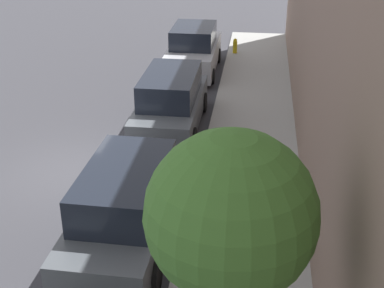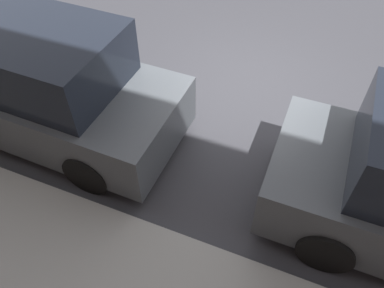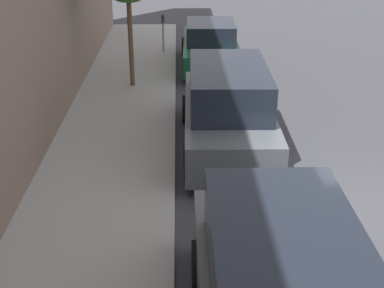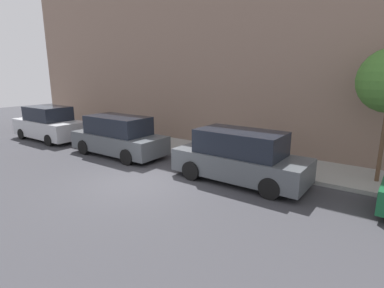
% 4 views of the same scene
% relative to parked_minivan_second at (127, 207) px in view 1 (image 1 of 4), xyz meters
% --- Properties ---
extents(ground_plane, '(60.00, 60.00, 0.00)m').
position_rel_parked_minivan_second_xyz_m(ground_plane, '(-2.31, 2.99, -0.92)').
color(ground_plane, '#38383D').
extents(sidewalk, '(2.82, 32.00, 0.15)m').
position_rel_parked_minivan_second_xyz_m(sidewalk, '(2.60, 2.99, -0.84)').
color(sidewalk, '#9E9E99').
rests_on(sidewalk, ground_plane).
extents(parked_minivan_second, '(2.02, 4.94, 1.90)m').
position_rel_parked_minivan_second_xyz_m(parked_minivan_second, '(0.00, 0.00, 0.00)').
color(parked_minivan_second, '#4C5156').
rests_on(parked_minivan_second, ground_plane).
extents(parked_minivan_third, '(2.02, 4.90, 1.90)m').
position_rel_parked_minivan_second_xyz_m(parked_minivan_third, '(-0.08, 6.39, 0.00)').
color(parked_minivan_third, '#4C5156').
rests_on(parked_minivan_third, ground_plane).
extents(parked_suv_fourth, '(2.08, 4.80, 1.98)m').
position_rel_parked_minivan_second_xyz_m(parked_suv_fourth, '(-0.10, 12.43, 0.01)').
color(parked_suv_fourth, '#B7BABF').
rests_on(parked_suv_fourth, ground_plane).
extents(street_tree, '(2.16, 2.16, 4.59)m').
position_rel_parked_minivan_second_xyz_m(street_tree, '(2.48, -4.19, 2.73)').
color(street_tree, brown).
rests_on(street_tree, sidewalk).
extents(fire_hydrant, '(0.20, 0.20, 0.69)m').
position_rel_parked_minivan_second_xyz_m(fire_hydrant, '(1.54, 15.01, -0.43)').
color(fire_hydrant, gold).
rests_on(fire_hydrant, sidewalk).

